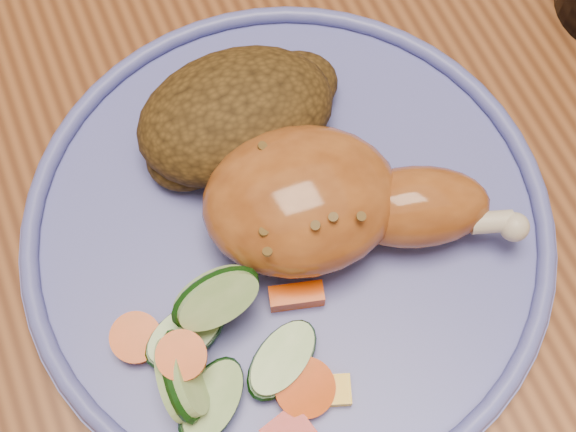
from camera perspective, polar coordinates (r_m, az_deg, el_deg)
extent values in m
plane|color=#59311E|center=(1.20, -0.15, -9.36)|extent=(4.00, 4.00, 0.00)
cube|color=brown|center=(0.52, -0.36, 10.44)|extent=(0.90, 1.40, 0.04)
cylinder|color=#4C2D16|center=(1.15, -15.93, 6.75)|extent=(0.04, 0.04, 0.41)
cylinder|color=#4C2D16|center=(1.18, 0.91, 12.90)|extent=(0.04, 0.04, 0.41)
cylinder|color=#585DB3|center=(0.44, 0.00, -1.09)|extent=(0.29, 0.29, 0.01)
torus|color=#585DB3|center=(0.43, 0.00, -0.53)|extent=(0.29, 0.29, 0.01)
ellipsoid|color=#B15D25|center=(0.41, 0.90, 1.14)|extent=(0.12, 0.10, 0.05)
ellipsoid|color=#B15D25|center=(0.42, 9.01, 0.64)|extent=(0.09, 0.07, 0.04)
sphere|color=beige|center=(0.43, 15.80, -0.76)|extent=(0.02, 0.02, 0.02)
ellipsoid|color=#483112|center=(0.44, -3.74, 7.13)|extent=(0.11, 0.08, 0.05)
ellipsoid|color=#483112|center=(0.46, 0.21, 9.11)|extent=(0.05, 0.04, 0.03)
ellipsoid|color=#483112|center=(0.44, -7.17, 4.24)|extent=(0.05, 0.04, 0.02)
cube|color=#A50A05|center=(0.40, 0.00, -15.13)|extent=(0.03, 0.02, 0.01)
cube|color=#E5A507|center=(0.40, 3.18, -12.29)|extent=(0.02, 0.02, 0.01)
cylinder|color=#F64408|center=(0.41, -10.72, -8.52)|extent=(0.03, 0.03, 0.02)
cylinder|color=#F64408|center=(0.40, 1.18, -12.12)|extent=(0.03, 0.03, 0.01)
cube|color=#F64408|center=(0.41, 0.60, -5.73)|extent=(0.03, 0.02, 0.01)
cylinder|color=#F64408|center=(0.38, -7.58, -9.83)|extent=(0.02, 0.03, 0.01)
cylinder|color=#B8DB8E|center=(0.39, -5.16, -5.80)|extent=(0.05, 0.04, 0.04)
cylinder|color=#B8DB8E|center=(0.41, -7.30, -8.32)|extent=(0.05, 0.05, 0.02)
cylinder|color=#B8DB8E|center=(0.40, -0.43, -10.19)|extent=(0.06, 0.06, 0.02)
cylinder|color=#B8DB8E|center=(0.40, -5.47, -12.98)|extent=(0.06, 0.06, 0.02)
cylinder|color=#B8DB8E|center=(0.39, -7.56, -11.21)|extent=(0.04, 0.05, 0.04)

